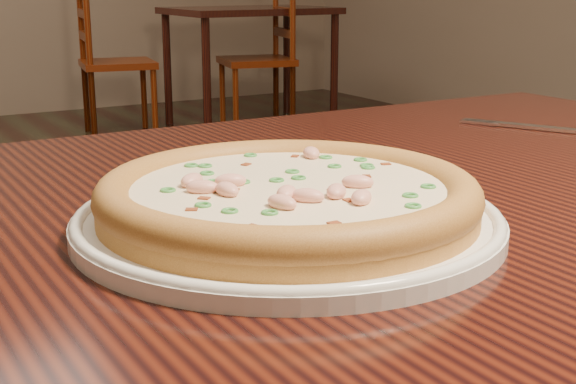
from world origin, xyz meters
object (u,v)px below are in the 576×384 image
chair_c (108,63)px  chair_d (265,59)px  plate (288,219)px  bg_table_right (250,23)px  pizza (288,196)px  hero_table (373,298)px

chair_c → chair_d: 0.96m
plate → chair_d: (2.15, 3.91, -0.32)m
bg_table_right → chair_d: 0.28m
pizza → bg_table_right: pizza is taller
plate → pizza: 0.02m
pizza → chair_d: 4.48m
hero_table → plate: bearing=-157.4°
chair_c → chair_d: same height
plate → bg_table_right: size_ratio=0.32×
hero_table → pizza: 0.18m
plate → bg_table_right: plate is taller
pizza → bg_table_right: size_ratio=0.29×
pizza → bg_table_right: bearing=62.4°
pizza → plate: bearing=35.6°
pizza → chair_c: 4.40m
bg_table_right → chair_c: chair_c is taller
pizza → chair_d: bearing=61.2°
pizza → bg_table_right: 4.62m
hero_table → plate: plate is taller
chair_d → pizza: bearing=-118.8°
pizza → chair_c: size_ratio=0.30×
bg_table_right → chair_c: bearing=173.0°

